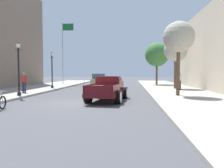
{
  "coord_description": "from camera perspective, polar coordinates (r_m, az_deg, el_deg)",
  "views": [
    {
      "loc": [
        3.01,
        -12.66,
        1.85
      ],
      "look_at": [
        1.71,
        2.91,
        1.0
      ],
      "focal_mm": 35.23,
      "sensor_mm": 36.0,
      "label": 1
    }
  ],
  "objects": [
    {
      "name": "street_tree_nearest",
      "position": [
        16.87,
        16.92,
        11.44
      ],
      "size": [
        2.25,
        2.25,
        5.36
      ],
      "color": "brown",
      "rests_on": "sidewalk_right"
    },
    {
      "name": "flagpole",
      "position": [
        33.86,
        -12.31,
        9.69
      ],
      "size": [
        1.74,
        0.16,
        9.16
      ],
      "color": "#B2B2B7",
      "rests_on": "sidewalk_left"
    },
    {
      "name": "street_lamp_far",
      "position": [
        24.37,
        -15.31,
        4.26
      ],
      "size": [
        0.5,
        0.32,
        3.85
      ],
      "color": "black",
      "rests_on": "sidewalk_left"
    },
    {
      "name": "ground_plane",
      "position": [
        13.15,
        -8.53,
        -5.01
      ],
      "size": [
        140.0,
        140.0,
        0.0
      ],
      "primitive_type": "plane",
      "color": "#47474C"
    },
    {
      "name": "street_tree_third",
      "position": [
        30.89,
        11.57,
        7.45
      ],
      "size": [
        3.25,
        3.25,
        5.71
      ],
      "color": "brown",
      "rests_on": "sidewalk_right"
    },
    {
      "name": "hotrod_truck_maroon",
      "position": [
        14.43,
        -0.89,
        -1.24
      ],
      "size": [
        2.56,
        5.08,
        1.58
      ],
      "color": "#510F14",
      "rests_on": "ground"
    },
    {
      "name": "pedestrian_sidewalk_right",
      "position": [
        22.18,
        17.09,
        1.0
      ],
      "size": [
        0.53,
        0.22,
        1.65
      ],
      "color": "#333338",
      "rests_on": "sidewalk_right"
    },
    {
      "name": "sidewalk_right",
      "position": [
        13.47,
        23.17,
        -4.71
      ],
      "size": [
        5.5,
        64.0,
        0.15
      ],
      "primitive_type": "cube",
      "color": "#9E998E",
      "rests_on": "ground"
    },
    {
      "name": "street_lamp_near",
      "position": [
        17.2,
        -23.08,
        4.65
      ],
      "size": [
        0.5,
        0.32,
        3.85
      ],
      "color": "black",
      "rests_on": "sidewalk_left"
    },
    {
      "name": "pedestrian_sidewalk_left",
      "position": [
        19.46,
        -21.88,
        0.64
      ],
      "size": [
        0.53,
        0.22,
        1.65
      ],
      "color": "#232847",
      "rests_on": "sidewalk_left"
    },
    {
      "name": "street_tree_second",
      "position": [
        23.83,
        16.18,
        8.41
      ],
      "size": [
        2.4,
        2.4,
        5.19
      ],
      "color": "brown",
      "rests_on": "sidewalk_right"
    },
    {
      "name": "car_background_tan",
      "position": [
        27.53,
        -3.38,
        0.85
      ],
      "size": [
        2.1,
        4.41,
        1.65
      ],
      "color": "tan",
      "rests_on": "ground"
    }
  ]
}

